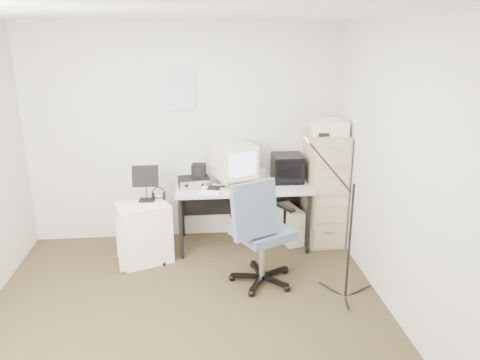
{
  "coord_description": "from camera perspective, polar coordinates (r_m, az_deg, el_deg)",
  "views": [
    {
      "loc": [
        0.12,
        -3.52,
        2.39
      ],
      "look_at": [
        0.55,
        0.95,
        0.95
      ],
      "focal_mm": 35.0,
      "sensor_mm": 36.0,
      "label": 1
    }
  ],
  "objects": [
    {
      "name": "wall_calendar",
      "position": [
        5.35,
        -7.08,
        10.78
      ],
      "size": [
        0.3,
        0.02,
        0.44
      ],
      "primitive_type": "cube",
      "color": "white",
      "rests_on": "wall_back"
    },
    {
      "name": "filing_cabinet",
      "position": [
        5.49,
        10.22,
        -0.98
      ],
      "size": [
        0.4,
        0.6,
        1.3
      ],
      "primitive_type": "cube",
      "color": "beige",
      "rests_on": "floor"
    },
    {
      "name": "crt_tv",
      "position": [
        5.39,
        5.78,
        1.48
      ],
      "size": [
        0.34,
        0.36,
        0.31
      ],
      "primitive_type": "cube",
      "rotation": [
        0.0,
        0.0,
        -0.01
      ],
      "color": "black",
      "rests_on": "desk"
    },
    {
      "name": "music_stand",
      "position": [
        5.06,
        -11.4,
        -0.33
      ],
      "size": [
        0.28,
        0.16,
        0.4
      ],
      "primitive_type": "cube",
      "rotation": [
        0.0,
        0.0,
        -0.03
      ],
      "color": "black",
      "rests_on": "side_cart"
    },
    {
      "name": "floor",
      "position": [
        4.26,
        -6.42,
        -16.57
      ],
      "size": [
        3.6,
        3.6,
        0.01
      ],
      "primitive_type": "cube",
      "color": "#352C1B",
      "rests_on": "ground"
    },
    {
      "name": "crt_monitor",
      "position": [
        5.24,
        -0.8,
        1.95
      ],
      "size": [
        0.55,
        0.56,
        0.46
      ],
      "primitive_type": "cube",
      "rotation": [
        0.0,
        0.0,
        0.36
      ],
      "color": "beige",
      "rests_on": "desk"
    },
    {
      "name": "mic_stand",
      "position": [
        4.32,
        13.37,
        -5.34
      ],
      "size": [
        0.03,
        0.03,
        1.46
      ],
      "primitive_type": "cylinder",
      "rotation": [
        0.0,
        0.0,
        2.05
      ],
      "color": "black",
      "rests_on": "floor"
    },
    {
      "name": "office_chair",
      "position": [
        4.53,
        2.77,
        -6.16
      ],
      "size": [
        0.86,
        0.86,
        1.11
      ],
      "primitive_type": "cube",
      "rotation": [
        0.0,
        0.0,
        0.48
      ],
      "color": "#4A556E",
      "rests_on": "floor"
    },
    {
      "name": "desk",
      "position": [
        5.39,
        0.34,
        -4.28
      ],
      "size": [
        1.5,
        0.7,
        0.73
      ],
      "primitive_type": "cube",
      "color": "silver",
      "rests_on": "floor"
    },
    {
      "name": "headphones",
      "position": [
        5.11,
        -9.9,
        -1.86
      ],
      "size": [
        0.17,
        0.17,
        0.03
      ],
      "primitive_type": "torus",
      "rotation": [
        0.0,
        0.0,
        -0.12
      ],
      "color": "black",
      "rests_on": "side_cart"
    },
    {
      "name": "side_cart",
      "position": [
        5.15,
        -11.63,
        -6.29
      ],
      "size": [
        0.64,
        0.58,
        0.65
      ],
      "primitive_type": "cube",
      "rotation": [
        0.0,
        0.0,
        0.37
      ],
      "color": "white",
      "rests_on": "floor"
    },
    {
      "name": "papers",
      "position": [
        5.1,
        -3.41,
        -1.14
      ],
      "size": [
        0.29,
        0.34,
        0.02
      ],
      "primitive_type": "cube",
      "rotation": [
        0.0,
        0.0,
        -0.25
      ],
      "color": "white",
      "rests_on": "desk"
    },
    {
      "name": "mouse",
      "position": [
        5.08,
        3.68,
        -1.15
      ],
      "size": [
        0.08,
        0.11,
        0.03
      ],
      "primitive_type": "cube",
      "rotation": [
        0.0,
        0.0,
        0.17
      ],
      "color": "black",
      "rests_on": "desk"
    },
    {
      "name": "radio_receiver",
      "position": [
        5.24,
        -5.62,
        -0.21
      ],
      "size": [
        0.37,
        0.28,
        0.1
      ],
      "primitive_type": "cube",
      "rotation": [
        0.0,
        0.0,
        0.13
      ],
      "color": "black",
      "rests_on": "desk"
    },
    {
      "name": "wall_back",
      "position": [
        5.44,
        -6.67,
        5.58
      ],
      "size": [
        3.6,
        0.02,
        2.5
      ],
      "primitive_type": "cube",
      "color": "beige",
      "rests_on": "ground"
    },
    {
      "name": "ceiling",
      "position": [
        3.52,
        -7.9,
        19.4
      ],
      "size": [
        3.6,
        3.6,
        0.01
      ],
      "primitive_type": "cube",
      "color": "white",
      "rests_on": "ground"
    },
    {
      "name": "keyboard",
      "position": [
        5.1,
        0.02,
        -1.05
      ],
      "size": [
        0.51,
        0.31,
        0.03
      ],
      "primitive_type": "cube",
      "rotation": [
        0.0,
        0.0,
        0.3
      ],
      "color": "beige",
      "rests_on": "desk"
    },
    {
      "name": "wall_front",
      "position": [
        2.07,
        -8.21,
        -15.98
      ],
      "size": [
        3.6,
        0.02,
        2.5
      ],
      "primitive_type": "cube",
      "color": "beige",
      "rests_on": "ground"
    },
    {
      "name": "desk_speaker",
      "position": [
        5.37,
        2.6,
        0.59
      ],
      "size": [
        0.08,
        0.08,
        0.15
      ],
      "primitive_type": "cube",
      "rotation": [
        0.0,
        0.0,
        0.02
      ],
      "color": "beige",
      "rests_on": "desk"
    },
    {
      "name": "printer",
      "position": [
        5.25,
        10.82,
        6.36
      ],
      "size": [
        0.43,
        0.32,
        0.15
      ],
      "primitive_type": "cube",
      "rotation": [
        0.0,
        0.0,
        -0.13
      ],
      "color": "beige",
      "rests_on": "filing_cabinet"
    },
    {
      "name": "wall_right",
      "position": [
        4.06,
        19.19,
        0.46
      ],
      "size": [
        0.02,
        3.6,
        2.5
      ],
      "primitive_type": "cube",
      "color": "beige",
      "rests_on": "ground"
    },
    {
      "name": "radio_speaker",
      "position": [
        5.25,
        -5.07,
        1.2
      ],
      "size": [
        0.17,
        0.16,
        0.14
      ],
      "primitive_type": "cube",
      "rotation": [
        0.0,
        0.0,
        -0.2
      ],
      "color": "black",
      "rests_on": "radio_receiver"
    },
    {
      "name": "pc_tower",
      "position": [
        5.57,
        5.98,
        -5.38
      ],
      "size": [
        0.3,
        0.48,
        0.41
      ],
      "primitive_type": "cube",
      "rotation": [
        0.0,
        0.0,
        0.25
      ],
      "color": "beige",
      "rests_on": "floor"
    }
  ]
}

